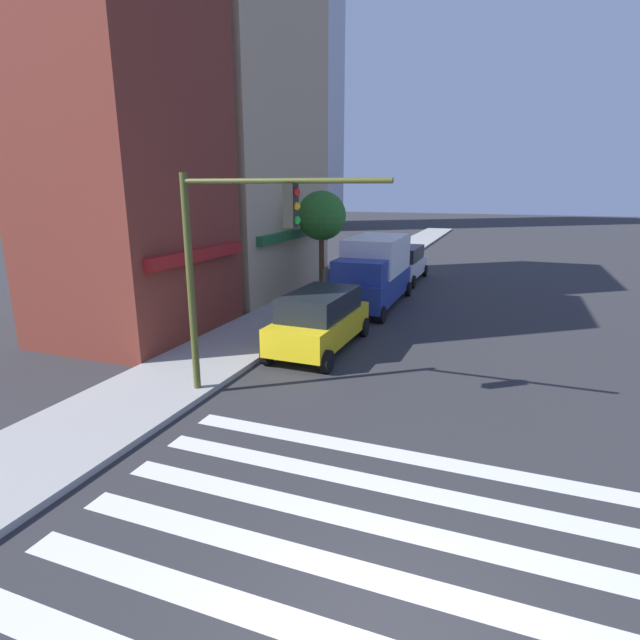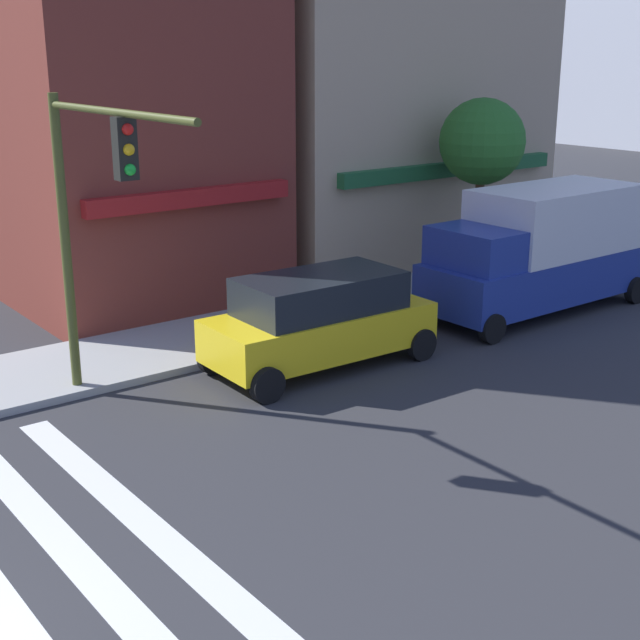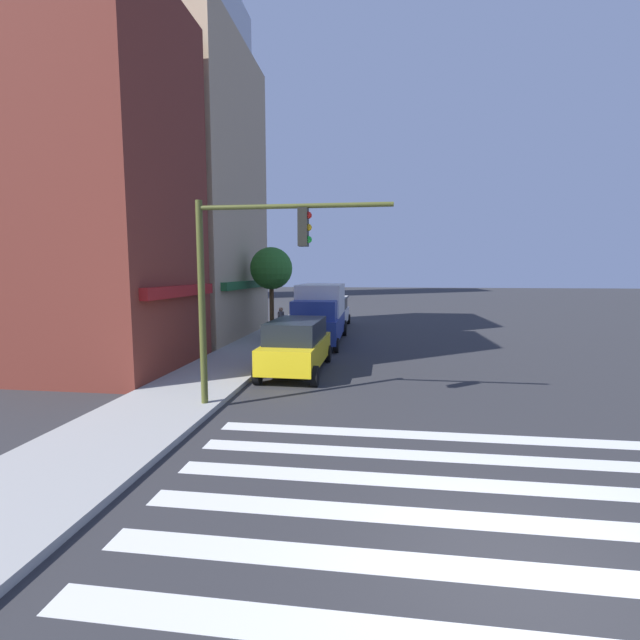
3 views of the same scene
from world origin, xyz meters
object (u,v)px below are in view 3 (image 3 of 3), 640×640
at_px(box_truck_blue, 320,312).
at_px(street_tree, 271,269).
at_px(pedestrian_grey_coat, 281,324).
at_px(traffic_signal, 247,266).
at_px(suv_white, 333,312).
at_px(suv_yellow, 297,344).

relative_size(box_truck_blue, street_tree, 1.27).
height_order(box_truck_blue, pedestrian_grey_coat, box_truck_blue).
distance_m(traffic_signal, pedestrian_grey_coat, 10.71).
relative_size(suv_white, pedestrian_grey_coat, 2.66).
xyz_separation_m(suv_yellow, street_tree, (7.58, 2.80, 2.83)).
bearing_deg(pedestrian_grey_coat, box_truck_blue, -85.44).
distance_m(traffic_signal, suv_white, 18.01).
relative_size(box_truck_blue, suv_white, 1.32).
distance_m(suv_white, street_tree, 6.94).
bearing_deg(pedestrian_grey_coat, traffic_signal, 164.60).
bearing_deg(suv_white, pedestrian_grey_coat, 166.30).
xyz_separation_m(traffic_signal, pedestrian_grey_coat, (10.25, 1.43, -2.77)).
distance_m(traffic_signal, street_tree, 12.32).
bearing_deg(suv_yellow, traffic_signal, 175.67).
relative_size(suv_white, street_tree, 0.96).
xyz_separation_m(suv_yellow, pedestrian_grey_coat, (5.74, 1.88, 0.04)).
xyz_separation_m(suv_yellow, box_truck_blue, (6.73, -0.00, 0.56)).
bearing_deg(traffic_signal, suv_white, -1.44).
height_order(traffic_signal, street_tree, traffic_signal).
bearing_deg(suv_white, traffic_signal, 178.87).
bearing_deg(street_tree, box_truck_blue, -106.82).
height_order(traffic_signal, suv_yellow, traffic_signal).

